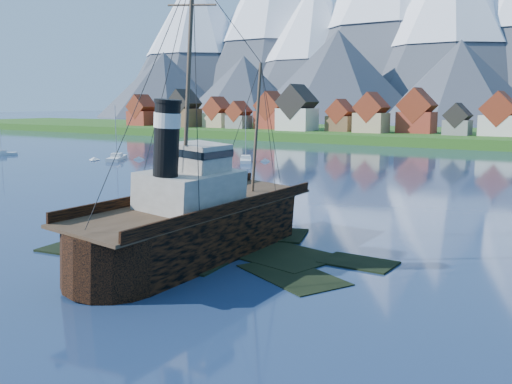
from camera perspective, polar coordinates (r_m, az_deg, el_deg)
The scene contains 8 objects.
ground at distance 52.72m, azimuth -7.25°, elevation -5.86°, with size 1400.00×1400.00×0.00m, color navy.
shoal at distance 53.33m, azimuth -4.27°, elevation -6.02°, with size 31.71×21.24×1.14m.
seawall at distance 174.30m, azimuth 22.33°, elevation 3.87°, with size 600.00×2.50×2.00m, color #3F3D38.
town at distance 202.04m, azimuth 14.31°, elevation 7.43°, with size 250.96×16.69×17.30m.
tugboat_wreck at distance 51.33m, azimuth -4.63°, elevation -2.65°, with size 7.27×31.32×24.82m.
sailboat_a at distance 138.17m, azimuth -13.74°, elevation 3.25°, with size 8.37×10.47×13.24m.
sailboat_b at distance 159.59m, azimuth -24.11°, elevation 3.45°, with size 3.87×7.79×10.96m.
sailboat_c at distance 129.90m, azimuth -1.03°, elevation 3.15°, with size 7.36×9.27×12.35m.
Camera 1 is at (33.36, -38.56, 13.41)m, focal length 40.00 mm.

